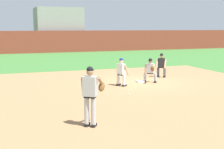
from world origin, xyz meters
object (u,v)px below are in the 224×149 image
(first_baseman, at_px, (150,69))
(baserunner, at_px, (121,71))
(first_base_bag, at_px, (140,81))
(baseball, at_px, (129,94))
(umpire, at_px, (161,64))
(pitcher, at_px, (91,93))

(first_baseman, bearing_deg, baserunner, -167.33)
(first_base_bag, relative_size, baserunner, 0.26)
(first_base_bag, distance_m, first_baseman, 0.88)
(baseball, xyz_separation_m, umpire, (3.78, 3.96, 0.76))
(first_base_bag, height_order, first_baseman, first_baseman)
(baseball, xyz_separation_m, pitcher, (-2.84, -3.78, 1.02))
(pitcher, xyz_separation_m, first_baseman, (5.16, 6.29, -0.33))
(pitcher, relative_size, umpire, 1.27)
(first_base_bag, distance_m, umpire, 2.38)
(first_base_bag, distance_m, baseball, 3.35)
(pitcher, bearing_deg, baserunner, 60.76)
(first_baseman, xyz_separation_m, baserunner, (-1.87, -0.42, 0.06))
(baseball, distance_m, umpire, 5.53)
(umpire, bearing_deg, pitcher, -130.58)
(baseball, distance_m, baserunner, 2.27)
(pitcher, distance_m, first_baseman, 8.14)
(pitcher, distance_m, umpire, 10.19)
(first_base_bag, height_order, umpire, umpire)
(first_baseman, distance_m, umpire, 2.06)
(baseball, relative_size, first_baseman, 0.06)
(first_base_bag, relative_size, baseball, 5.14)
(pitcher, xyz_separation_m, umpire, (6.63, 7.74, -0.27))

